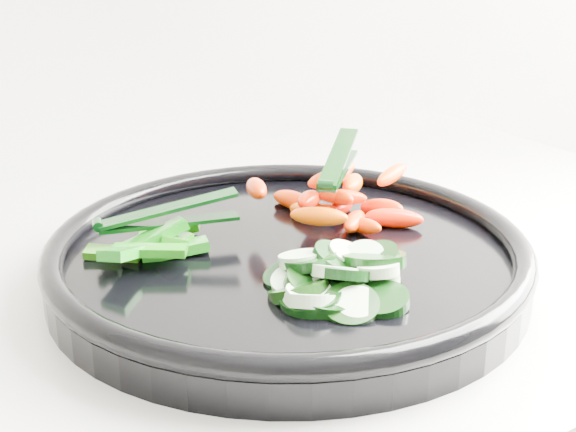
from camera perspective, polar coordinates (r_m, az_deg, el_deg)
veggie_tray at (r=0.63m, az=0.00°, el=-2.96°), size 0.49×0.49×0.04m
cucumber_pile at (r=0.56m, az=3.14°, el=-4.66°), size 0.12×0.12×0.04m
carrot_pile at (r=0.68m, az=3.38°, el=1.21°), size 0.16×0.13×0.05m
pepper_pile at (r=0.63m, az=-9.28°, el=-1.96°), size 0.11×0.09×0.04m
tong_carrot at (r=0.67m, az=3.56°, el=3.69°), size 0.09×0.09×0.02m
tong_pepper at (r=0.63m, az=-8.78°, el=-0.01°), size 0.11×0.05×0.02m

